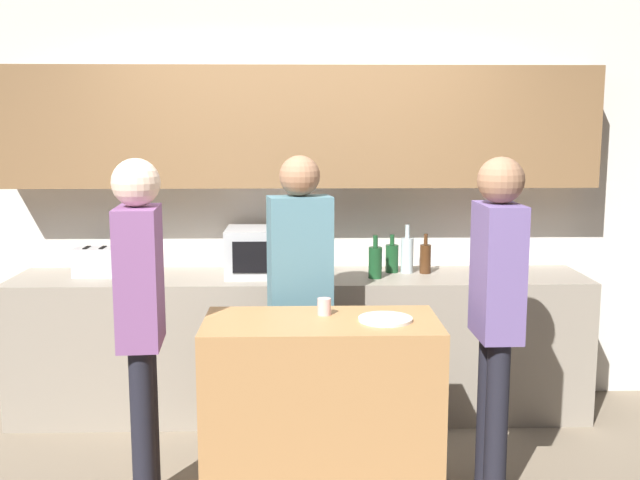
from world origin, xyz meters
name	(u,v)px	position (x,y,z in m)	size (l,w,h in m)	color
back_wall	(300,171)	(0.00, 1.66, 1.54)	(6.40, 0.40, 2.70)	silver
back_counter	(300,344)	(0.00, 1.39, 0.45)	(3.60, 0.62, 0.90)	gray
kitchen_island	(321,411)	(0.10, 0.24, 0.46)	(1.13, 0.56, 0.92)	#B27F4C
microwave	(268,252)	(-0.20, 1.41, 1.05)	(0.52, 0.39, 0.30)	#B7BABC
toaster	(95,262)	(-1.29, 1.41, 0.99)	(0.26, 0.16, 0.18)	silver
potted_plant	(491,243)	(1.21, 1.41, 1.10)	(0.14, 0.14, 0.39)	#333D4C
bottle_0	(375,262)	(0.47, 1.30, 1.00)	(0.08, 0.08, 0.27)	#194723
bottle_1	(392,258)	(0.59, 1.48, 0.99)	(0.08, 0.08, 0.25)	#194723
bottle_2	(407,254)	(0.69, 1.46, 1.02)	(0.08, 0.08, 0.31)	silver
bottle_3	(425,258)	(0.80, 1.44, 1.00)	(0.07, 0.07, 0.26)	#472814
plate_on_island	(385,319)	(0.41, 0.23, 0.92)	(0.26, 0.26, 0.01)	white
cup_0	(324,307)	(0.12, 0.34, 0.96)	(0.07, 0.07, 0.08)	beige
person_left	(141,305)	(-0.74, 0.18, 1.01)	(0.22, 0.35, 1.69)	black
person_center	(301,279)	(0.00, 0.78, 1.00)	(0.37, 0.25, 1.68)	black
person_right	(496,299)	(0.95, 0.26, 1.01)	(0.22, 0.34, 1.70)	black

